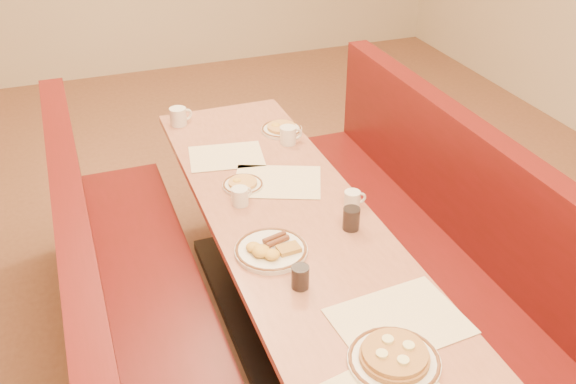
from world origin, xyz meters
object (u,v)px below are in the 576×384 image
object	(u,v)px
coffee_mug_b	(240,196)
soda_tumbler_near	(300,277)
booth_left	(134,326)
coffee_mug_d	(179,116)
eggs_plate	(271,250)
coffee_mug_c	(289,135)
soda_tumbler_mid	(351,219)
booth_right	(429,254)
coffee_mug_a	(353,199)
diner_table	(293,285)
pancake_plate	(394,359)

from	to	relation	value
coffee_mug_b	soda_tumbler_near	bearing A→B (deg)	-110.19
booth_left	coffee_mug_d	world-z (taller)	booth_left
eggs_plate	soda_tumbler_near	world-z (taller)	soda_tumbler_near
soda_tumbler_near	booth_left	bearing A→B (deg)	143.86
eggs_plate	coffee_mug_b	xyz separation A→B (m)	(-0.01, 0.39, 0.02)
coffee_mug_c	soda_tumbler_mid	distance (m)	0.83
booth_right	coffee_mug_a	distance (m)	0.62
booth_left	soda_tumbler_near	distance (m)	0.86
coffee_mug_a	coffee_mug_d	distance (m)	1.23
diner_table	booth_right	xyz separation A→B (m)	(0.73, 0.00, -0.01)
booth_left	booth_right	bearing A→B (deg)	0.00
coffee_mug_b	diner_table	bearing A→B (deg)	-71.19
diner_table	coffee_mug_d	xyz separation A→B (m)	(-0.26, 1.10, 0.43)
eggs_plate	coffee_mug_d	bearing A→B (deg)	93.98
coffee_mug_b	soda_tumbler_mid	distance (m)	0.52
coffee_mug_b	coffee_mug_d	bearing A→B (deg)	71.21
diner_table	coffee_mug_a	size ratio (longest dim) A/B	24.32
eggs_plate	diner_table	bearing A→B (deg)	49.65
eggs_plate	coffee_mug_c	bearing A→B (deg)	65.32
diner_table	soda_tumbler_near	size ratio (longest dim) A/B	26.94
booth_left	coffee_mug_a	bearing A→B (deg)	-0.20
diner_table	coffee_mug_b	xyz separation A→B (m)	(-0.18, 0.19, 0.42)
booth_left	coffee_mug_a	world-z (taller)	booth_left
diner_table	coffee_mug_a	bearing A→B (deg)	-0.73
coffee_mug_a	soda_tumbler_near	size ratio (longest dim) A/B	1.11
pancake_plate	coffee_mug_a	bearing A→B (deg)	72.94
coffee_mug_c	soda_tumbler_near	size ratio (longest dim) A/B	1.33
booth_right	coffee_mug_c	bearing A→B (deg)	126.52
coffee_mug_a	coffee_mug_b	world-z (taller)	coffee_mug_b
coffee_mug_d	soda_tumbler_near	bearing A→B (deg)	-95.76
coffee_mug_c	coffee_mug_d	xyz separation A→B (m)	(-0.49, 0.42, 0.00)
eggs_plate	coffee_mug_d	xyz separation A→B (m)	(-0.09, 1.30, 0.03)
booth_right	coffee_mug_a	size ratio (longest dim) A/B	24.32
pancake_plate	coffee_mug_d	bearing A→B (deg)	97.72
eggs_plate	coffee_mug_a	bearing A→B (deg)	23.55
eggs_plate	soda_tumbler_near	size ratio (longest dim) A/B	3.17
soda_tumbler_near	diner_table	bearing A→B (deg)	72.70
booth_left	soda_tumbler_near	xyz separation A→B (m)	(0.60, -0.44, 0.43)
booth_right	soda_tumbler_mid	distance (m)	0.70
booth_right	soda_tumbler_near	distance (m)	1.06
pancake_plate	coffee_mug_c	size ratio (longest dim) A/B	2.46
coffee_mug_a	soda_tumbler_mid	distance (m)	0.17
pancake_plate	soda_tumbler_mid	size ratio (longest dim) A/B	3.02
booth_left	eggs_plate	world-z (taller)	booth_left
pancake_plate	eggs_plate	bearing A→B (deg)	104.52
coffee_mug_a	coffee_mug_c	world-z (taller)	coffee_mug_c
coffee_mug_a	soda_tumbler_mid	bearing A→B (deg)	-114.17
booth_right	soda_tumbler_mid	world-z (taller)	booth_right
pancake_plate	eggs_plate	size ratio (longest dim) A/B	1.03
diner_table	booth_right	size ratio (longest dim) A/B	1.00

